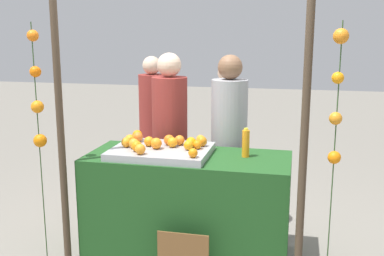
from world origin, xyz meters
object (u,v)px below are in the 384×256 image
Objects in this scene: orange_1 at (156,143)px; vendor_right at (229,151)px; orange_0 at (197,145)px; vendor_left at (170,147)px; juice_bottle at (246,143)px; stall_counter at (188,206)px.

vendor_right reaches higher than orange_1.
orange_0 is 0.04× the size of vendor_right.
vendor_right is (0.50, 0.66, -0.20)m from orange_1.
orange_1 is at bearing -83.51° from vendor_left.
juice_bottle reaches higher than orange_1.
orange_0 is at bearing -2.57° from stall_counter.
vendor_left is 1.01× the size of vendor_right.
stall_counter is 22.54× the size of orange_0.
vendor_left is (-0.79, 0.54, -0.20)m from juice_bottle.
orange_0 is 0.81× the size of orange_1.
vendor_left reaches higher than juice_bottle.
orange_1 is 0.05× the size of vendor_right.
orange_1 reaches higher than stall_counter.
stall_counter is 18.14× the size of orange_1.
vendor_right reaches higher than stall_counter.
stall_counter is at bearing 16.25° from orange_1.
vendor_left is (-0.08, 0.68, -0.20)m from orange_1.
vendor_right is (0.17, 0.60, -0.19)m from orange_0.
orange_1 is at bearing -126.80° from vendor_right.
vendor_right is at bearing 74.01° from orange_0.
vendor_left reaches higher than vendor_right.
vendor_left reaches higher than orange_1.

